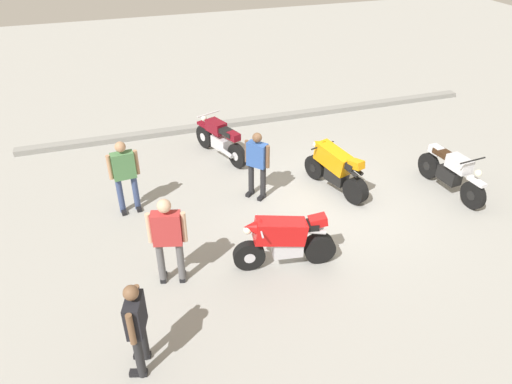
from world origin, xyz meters
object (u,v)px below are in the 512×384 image
at_px(motorcycle_maroon_cruiser, 220,139).
at_px(person_in_black_shirt, 137,324).
at_px(motorcycle_orange_sportbike, 335,167).
at_px(person_in_green_shirt, 125,173).
at_px(motorcycle_red_sportbike, 284,240).
at_px(motorcycle_silver_cruiser, 451,172).
at_px(person_in_red_shirt, 168,236).
at_px(person_in_blue_shirt, 257,162).

relative_size(motorcycle_maroon_cruiser, person_in_black_shirt, 1.23).
bearing_deg(motorcycle_orange_sportbike, person_in_green_shirt, 64.28).
distance_m(motorcycle_red_sportbike, motorcycle_silver_cruiser, 4.78).
distance_m(motorcycle_maroon_cruiser, person_in_red_shirt, 4.85).
xyz_separation_m(person_in_green_shirt, person_in_red_shirt, (0.51, -2.58, 0.07)).
xyz_separation_m(person_in_red_shirt, person_in_black_shirt, (-0.73, -1.70, -0.12)).
bearing_deg(person_in_blue_shirt, person_in_black_shirt, 10.56).
bearing_deg(motorcycle_maroon_cruiser, person_in_green_shirt, 103.38).
distance_m(motorcycle_maroon_cruiser, person_in_blue_shirt, 2.17).
distance_m(motorcycle_red_sportbike, person_in_red_shirt, 2.14).
distance_m(motorcycle_orange_sportbike, motorcycle_silver_cruiser, 2.69).
xyz_separation_m(person_in_red_shirt, person_in_blue_shirt, (2.36, 2.26, -0.13)).
distance_m(motorcycle_maroon_cruiser, motorcycle_red_sportbike, 4.57).
bearing_deg(motorcycle_maroon_cruiser, motorcycle_orange_sportbike, -160.21).
distance_m(motorcycle_silver_cruiser, person_in_red_shirt, 6.80).
xyz_separation_m(motorcycle_silver_cruiser, person_in_red_shirt, (-6.70, -1.05, 0.51)).
xyz_separation_m(motorcycle_maroon_cruiser, person_in_blue_shirt, (0.32, -2.11, 0.38)).
distance_m(motorcycle_orange_sportbike, person_in_green_shirt, 4.74).
bearing_deg(motorcycle_red_sportbike, person_in_green_shirt, -38.40).
bearing_deg(motorcycle_red_sportbike, motorcycle_silver_cruiser, -156.40).
height_order(motorcycle_maroon_cruiser, person_in_black_shirt, person_in_black_shirt).
distance_m(motorcycle_orange_sportbike, motorcycle_red_sportbike, 3.01).
xyz_separation_m(motorcycle_maroon_cruiser, person_in_green_shirt, (-2.54, -1.80, 0.44)).
relative_size(person_in_green_shirt, person_in_blue_shirt, 1.05).
xyz_separation_m(motorcycle_silver_cruiser, person_in_black_shirt, (-7.43, -2.76, 0.39)).
height_order(motorcycle_red_sportbike, person_in_blue_shirt, person_in_blue_shirt).
relative_size(motorcycle_silver_cruiser, person_in_green_shirt, 1.24).
bearing_deg(person_in_green_shirt, person_in_blue_shirt, 78.43).
bearing_deg(person_in_green_shirt, motorcycle_orange_sportbike, 77.32).
distance_m(motorcycle_orange_sportbike, person_in_blue_shirt, 1.87).
xyz_separation_m(motorcycle_orange_sportbike, motorcycle_red_sportbike, (-2.09, -2.16, 0.00)).
relative_size(motorcycle_maroon_cruiser, motorcycle_silver_cruiser, 0.95).
height_order(motorcycle_maroon_cruiser, person_in_green_shirt, person_in_green_shirt).
height_order(motorcycle_orange_sportbike, person_in_black_shirt, person_in_black_shirt).
bearing_deg(motorcycle_silver_cruiser, person_in_black_shirt, -75.14).
distance_m(motorcycle_maroon_cruiser, motorcycle_orange_sportbike, 3.22).
xyz_separation_m(person_in_black_shirt, person_in_blue_shirt, (3.08, 3.96, -0.00)).
bearing_deg(person_in_blue_shirt, motorcycle_silver_cruiser, 122.91).
relative_size(motorcycle_orange_sportbike, person_in_black_shirt, 1.19).
bearing_deg(person_in_red_shirt, person_in_black_shirt, 171.88).
bearing_deg(person_in_black_shirt, motorcycle_maroon_cruiser, -97.62).
distance_m(motorcycle_silver_cruiser, person_in_black_shirt, 7.93).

